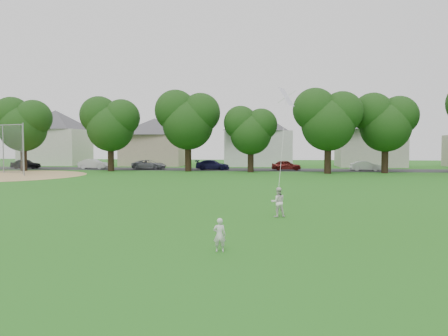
# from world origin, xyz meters

# --- Properties ---
(ground) EXTENTS (160.00, 160.00, 0.00)m
(ground) POSITION_xyz_m (0.00, 0.00, 0.00)
(ground) COLOR #246116
(ground) RESTS_ON ground
(street) EXTENTS (90.00, 7.00, 0.01)m
(street) POSITION_xyz_m (0.00, 42.00, 0.01)
(street) COLOR #2D2D30
(street) RESTS_ON ground
(toddler) EXTENTS (0.40, 0.29, 1.00)m
(toddler) POSITION_xyz_m (0.84, -0.90, 0.50)
(toddler) COLOR silver
(toddler) RESTS_ON ground
(older_boy) EXTENTS (0.71, 0.60, 1.29)m
(older_boy) POSITION_xyz_m (2.57, 5.56, 0.64)
(older_boy) COLOR silver
(older_boy) RESTS_ON ground
(kite) EXTENTS (0.91, 2.14, 5.54)m
(kite) POSITION_xyz_m (2.77, 7.10, 3.22)
(kite) COLOR white
(kite) RESTS_ON ground
(tree_row) EXTENTS (80.70, 8.68, 10.57)m
(tree_row) POSITION_xyz_m (4.63, 36.07, 6.35)
(tree_row) COLOR black
(tree_row) RESTS_ON ground
(parked_cars) EXTENTS (47.59, 2.30, 1.29)m
(parked_cars) POSITION_xyz_m (-9.99, 41.00, 0.63)
(parked_cars) COLOR black
(parked_cars) RESTS_ON ground
(house_row) EXTENTS (77.33, 14.03, 10.13)m
(house_row) POSITION_xyz_m (-0.65, 52.00, 4.79)
(house_row) COLOR silver
(house_row) RESTS_ON ground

